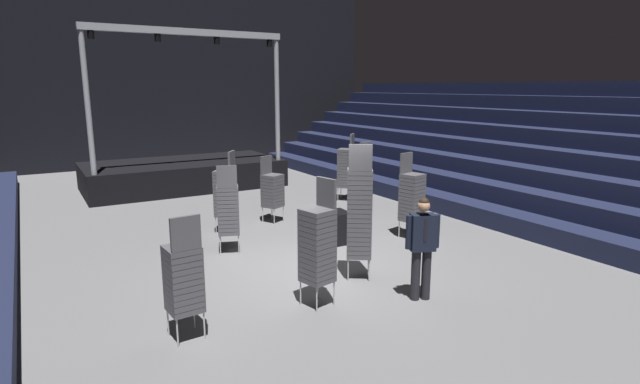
# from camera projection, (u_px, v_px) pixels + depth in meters

# --- Properties ---
(ground_plane) EXTENTS (22.00, 30.00, 0.10)m
(ground_plane) POSITION_uv_depth(u_px,v_px,m) (318.00, 271.00, 9.63)
(ground_plane) COLOR slate
(arena_end_wall) EXTENTS (22.00, 0.30, 8.00)m
(arena_end_wall) POSITION_uv_depth(u_px,v_px,m) (141.00, 73.00, 21.41)
(arena_end_wall) COLOR black
(arena_end_wall) RESTS_ON ground_plane
(bleacher_bank_right) EXTENTS (6.00, 24.00, 3.60)m
(bleacher_bank_right) POSITION_uv_depth(u_px,v_px,m) (543.00, 146.00, 14.08)
(bleacher_bank_right) COLOR #191E38
(bleacher_bank_right) RESTS_ON ground_plane
(stage_riser) EXTENTS (6.46, 3.25, 5.17)m
(stage_riser) POSITION_uv_depth(u_px,v_px,m) (184.00, 172.00, 17.22)
(stage_riser) COLOR black
(stage_riser) RESTS_ON ground_plane
(man_with_tie) EXTENTS (0.56, 0.36, 1.72)m
(man_with_tie) POSITION_uv_depth(u_px,v_px,m) (422.00, 243.00, 8.02)
(man_with_tie) COLOR black
(man_with_tie) RESTS_ON ground_plane
(chair_stack_front_left) EXTENTS (0.47, 0.47, 1.79)m
(chair_stack_front_left) POSITION_uv_depth(u_px,v_px,m) (183.00, 277.00, 6.78)
(chair_stack_front_left) COLOR #B2B5BA
(chair_stack_front_left) RESTS_ON ground_plane
(chair_stack_front_right) EXTENTS (0.61, 0.61, 2.48)m
(chair_stack_front_right) POSITION_uv_depth(u_px,v_px,m) (359.00, 212.00, 8.92)
(chair_stack_front_right) COLOR #B2B5BA
(chair_stack_front_right) RESTS_ON ground_plane
(chair_stack_mid_left) EXTENTS (0.59, 0.59, 1.71)m
(chair_stack_mid_left) POSITION_uv_depth(u_px,v_px,m) (272.00, 189.00, 12.76)
(chair_stack_mid_left) COLOR #B2B5BA
(chair_stack_mid_left) RESTS_ON ground_plane
(chair_stack_mid_right) EXTENTS (0.52, 0.52, 1.96)m
(chair_stack_mid_right) POSITION_uv_depth(u_px,v_px,m) (412.00, 196.00, 11.39)
(chair_stack_mid_right) COLOR #B2B5BA
(chair_stack_mid_right) RESTS_ON ground_plane
(chair_stack_mid_centre) EXTENTS (0.57, 0.57, 1.88)m
(chair_stack_mid_centre) POSITION_uv_depth(u_px,v_px,m) (228.00, 209.00, 10.39)
(chair_stack_mid_centre) COLOR #B2B5BA
(chair_stack_mid_centre) RESTS_ON ground_plane
(chair_stack_rear_left) EXTENTS (0.62, 0.62, 2.05)m
(chair_stack_rear_left) POSITION_uv_depth(u_px,v_px,m) (346.00, 167.00, 15.21)
(chair_stack_rear_left) COLOR #B2B5BA
(chair_stack_rear_left) RESTS_ON ground_plane
(chair_stack_rear_right) EXTENTS (0.53, 0.53, 2.05)m
(chair_stack_rear_right) POSITION_uv_depth(u_px,v_px,m) (318.00, 244.00, 7.81)
(chair_stack_rear_right) COLOR #B2B5BA
(chair_stack_rear_right) RESTS_ON ground_plane
(chair_stack_rear_centre) EXTENTS (0.62, 0.62, 1.96)m
(chair_stack_rear_centre) POSITION_uv_depth(u_px,v_px,m) (225.00, 192.00, 11.85)
(chair_stack_rear_centre) COLOR #B2B5BA
(chair_stack_rear_centre) RESTS_ON ground_plane
(chair_stack_aisle_left) EXTENTS (0.53, 0.53, 2.05)m
(chair_stack_aisle_left) POSITION_uv_depth(u_px,v_px,m) (359.00, 180.00, 13.13)
(chair_stack_aisle_left) COLOR #B2B5BA
(chair_stack_aisle_left) RESTS_ON ground_plane
(equipment_road_case) EXTENTS (0.94, 0.66, 0.71)m
(equipment_road_case) POSITION_uv_depth(u_px,v_px,m) (329.00, 228.00, 11.05)
(equipment_road_case) COLOR black
(equipment_road_case) RESTS_ON ground_plane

